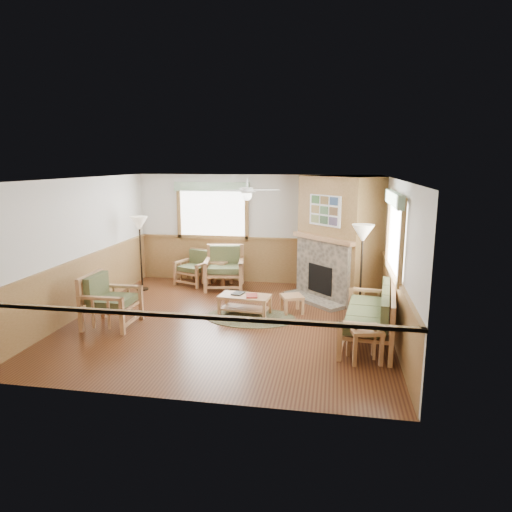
% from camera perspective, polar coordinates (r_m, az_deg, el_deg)
% --- Properties ---
extents(floor, '(6.00, 6.00, 0.01)m').
position_cam_1_polar(floor, '(8.86, -3.36, -8.15)').
color(floor, '#4F2916').
rests_on(floor, ground).
extents(ceiling, '(6.00, 6.00, 0.01)m').
position_cam_1_polar(ceiling, '(8.34, -3.58, 9.61)').
color(ceiling, white).
rests_on(ceiling, floor).
extents(wall_back, '(6.00, 0.02, 2.70)m').
position_cam_1_polar(wall_back, '(11.40, -0.01, 3.36)').
color(wall_back, silver).
rests_on(wall_back, floor).
extents(wall_front, '(6.00, 0.02, 2.70)m').
position_cam_1_polar(wall_front, '(5.70, -10.41, -5.30)').
color(wall_front, silver).
rests_on(wall_front, floor).
extents(wall_left, '(0.02, 6.00, 2.70)m').
position_cam_1_polar(wall_left, '(9.63, -21.12, 1.03)').
color(wall_left, silver).
rests_on(wall_left, floor).
extents(wall_right, '(0.02, 6.00, 2.70)m').
position_cam_1_polar(wall_right, '(8.35, 17.02, -0.23)').
color(wall_right, silver).
rests_on(wall_right, floor).
extents(wainscot, '(6.00, 6.00, 1.10)m').
position_cam_1_polar(wainscot, '(8.69, -3.40, -4.71)').
color(wainscot, olive).
rests_on(wainscot, floor).
extents(fireplace, '(3.11, 3.11, 2.70)m').
position_cam_1_polar(fireplace, '(10.29, 10.40, 2.27)').
color(fireplace, olive).
rests_on(fireplace, floor).
extents(window_back, '(1.90, 0.16, 1.50)m').
position_cam_1_polar(window_back, '(11.49, -5.53, 9.28)').
color(window_back, white).
rests_on(window_back, wall_back).
extents(window_right, '(0.16, 1.90, 1.50)m').
position_cam_1_polar(window_right, '(7.99, 17.41, 7.80)').
color(window_right, white).
rests_on(window_right, wall_right).
extents(ceiling_fan, '(1.59, 1.59, 0.36)m').
position_cam_1_polar(ceiling_fan, '(8.57, -1.13, 9.42)').
color(ceiling_fan, white).
rests_on(ceiling_fan, ceiling).
extents(sofa, '(2.09, 1.04, 0.93)m').
position_cam_1_polar(sofa, '(8.01, 13.88, -7.11)').
color(sofa, '#AF7D52').
rests_on(sofa, floor).
extents(armchair_back_left, '(0.96, 0.96, 0.84)m').
position_cam_1_polar(armchair_back_left, '(11.47, -7.71, -1.44)').
color(armchair_back_left, '#AF7D52').
rests_on(armchair_back_left, floor).
extents(armchair_back_right, '(1.03, 1.03, 1.01)m').
position_cam_1_polar(armchair_back_right, '(10.95, -3.99, -1.51)').
color(armchair_back_right, '#AF7D52').
rests_on(armchair_back_right, floor).
extents(armchair_left, '(0.87, 0.87, 0.98)m').
position_cam_1_polar(armchair_left, '(8.87, -17.64, -5.32)').
color(armchair_left, '#AF7D52').
rests_on(armchair_left, floor).
extents(coffee_table, '(1.06, 0.62, 0.40)m').
position_cam_1_polar(coffee_table, '(9.15, -1.41, -6.14)').
color(coffee_table, '#AF7D52').
rests_on(coffee_table, floor).
extents(end_table_chairs, '(0.65, 0.63, 0.62)m').
position_cam_1_polar(end_table_chairs, '(11.34, -4.71, -2.07)').
color(end_table_chairs, '#AF7D52').
rests_on(end_table_chairs, floor).
extents(end_table_sofa, '(0.56, 0.55, 0.53)m').
position_cam_1_polar(end_table_sofa, '(7.28, 13.44, -10.70)').
color(end_table_sofa, '#AF7D52').
rests_on(end_table_sofa, floor).
extents(footstool, '(0.54, 0.54, 0.36)m').
position_cam_1_polar(footstool, '(9.31, 4.51, -5.98)').
color(footstool, '#AF7D52').
rests_on(footstool, floor).
extents(braided_rug, '(2.37, 2.37, 0.01)m').
position_cam_1_polar(braided_rug, '(9.02, -0.72, -7.68)').
color(braided_rug, '#4C4B30').
rests_on(braided_rug, floor).
extents(floor_lamp_left, '(0.52, 0.52, 1.77)m').
position_cam_1_polar(floor_lamp_left, '(11.08, -14.21, 0.31)').
color(floor_lamp_left, black).
rests_on(floor_lamp_left, floor).
extents(floor_lamp_right, '(0.54, 0.54, 1.86)m').
position_cam_1_polar(floor_lamp_right, '(8.97, 13.00, -1.97)').
color(floor_lamp_right, black).
rests_on(floor_lamp_right, floor).
extents(book_red, '(0.27, 0.34, 0.03)m').
position_cam_1_polar(book_red, '(9.00, -0.54, -4.89)').
color(book_red, maroon).
rests_on(book_red, coffee_table).
extents(book_dark, '(0.26, 0.31, 0.03)m').
position_cam_1_polar(book_dark, '(9.17, -2.26, -4.61)').
color(book_dark, '#262620').
rests_on(book_dark, coffee_table).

